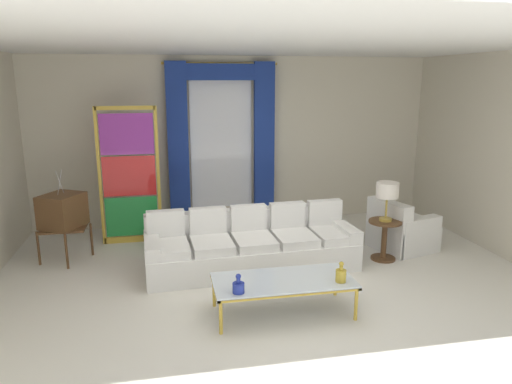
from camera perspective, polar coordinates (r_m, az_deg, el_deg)
name	(u,v)px	position (r m, az deg, el deg)	size (l,w,h in m)	color
ground_plane	(273,288)	(6.14, 2.07, -11.51)	(16.00, 16.00, 0.00)	silver
wall_rear	(235,141)	(8.64, -2.54, 6.20)	(8.00, 0.12, 3.00)	beige
wall_right	(506,156)	(7.87, 28.04, 3.92)	(0.12, 7.00, 3.00)	beige
ceiling_slab	(261,46)	(6.36, 0.58, 17.34)	(8.00, 7.60, 0.04)	white
curtained_window	(222,129)	(8.41, -4.20, 7.63)	(2.00, 0.17, 2.70)	white
couch_white_long	(251,246)	(6.66, -0.61, -6.59)	(2.96, 1.05, 0.86)	white
coffee_table	(283,282)	(5.38, 3.31, -10.83)	(1.57, 0.71, 0.41)	silver
bottle_blue_decanter	(341,275)	(5.35, 10.25, -9.84)	(0.12, 0.12, 0.24)	gold
bottle_crystal_tall	(238,286)	(5.02, -2.14, -11.37)	(0.13, 0.13, 0.21)	navy
vintage_tv	(62,212)	(7.33, -22.41, -2.29)	(0.73, 0.76, 1.35)	brown
armchair_white	(400,231)	(7.69, 17.08, -4.58)	(1.01, 0.99, 0.80)	white
stained_glass_divider	(130,179)	(7.73, -15.08, 1.57)	(0.95, 0.05, 2.20)	gold
peacock_figurine	(160,235)	(7.55, -11.57, -5.12)	(0.44, 0.60, 0.50)	beige
round_side_table	(384,236)	(7.16, 15.29, -5.21)	(0.48, 0.48, 0.59)	brown
table_lamp_brass	(387,192)	(6.98, 15.63, 0.03)	(0.32, 0.32, 0.57)	#B29338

